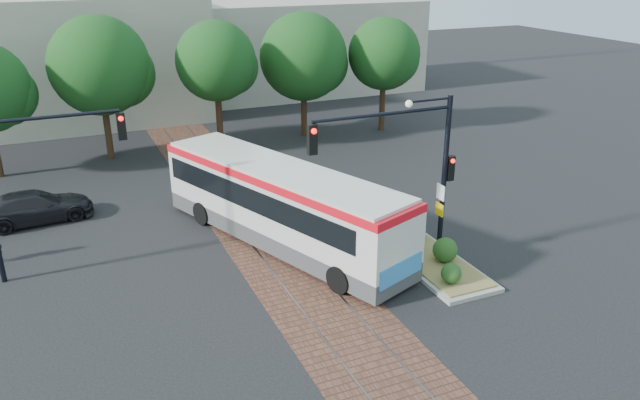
{
  "coord_description": "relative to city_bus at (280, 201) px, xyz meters",
  "views": [
    {
      "loc": [
        -7.09,
        -17.81,
        10.69
      ],
      "look_at": [
        1.97,
        2.88,
        1.6
      ],
      "focal_mm": 35.0,
      "sensor_mm": 36.0,
      "label": 1
    }
  ],
  "objects": [
    {
      "name": "signal_pole_main",
      "position": [
        3.48,
        -3.83,
        2.41
      ],
      "size": [
        5.49,
        0.46,
        6.0
      ],
      "color": "black",
      "rests_on": "ground"
    },
    {
      "name": "city_bus",
      "position": [
        0.0,
        0.0,
        0.0
      ],
      "size": [
        6.52,
        11.82,
        3.14
      ],
      "rotation": [
        0.0,
        0.0,
        0.37
      ],
      "color": "#424244",
      "rests_on": "ground"
    },
    {
      "name": "trackbed",
      "position": [
        -0.38,
        0.98,
        -1.74
      ],
      "size": [
        3.6,
        40.0,
        0.02
      ],
      "color": "brown",
      "rests_on": "ground"
    },
    {
      "name": "traffic_island",
      "position": [
        4.44,
        -3.92,
        -1.42
      ],
      "size": [
        2.2,
        5.2,
        1.13
      ],
      "color": "gray",
      "rests_on": "ground"
    },
    {
      "name": "ground",
      "position": [
        -0.38,
        -3.02,
        -1.75
      ],
      "size": [
        120.0,
        120.0,
        0.0
      ],
      "primitive_type": "plane",
      "color": "black",
      "rests_on": "ground"
    },
    {
      "name": "signal_pole_left",
      "position": [
        -8.75,
        0.97,
        2.11
      ],
      "size": [
        4.99,
        0.34,
        6.0
      ],
      "color": "black",
      "rests_on": "ground"
    },
    {
      "name": "parked_car",
      "position": [
        -8.75,
        6.08,
        -1.08
      ],
      "size": [
        4.76,
        2.32,
        1.33
      ],
      "primitive_type": "imported",
      "rotation": [
        0.0,
        0.0,
        1.67
      ],
      "color": "black",
      "rests_on": "ground"
    },
    {
      "name": "tree_row",
      "position": [
        0.83,
        13.4,
        3.1
      ],
      "size": [
        26.4,
        5.6,
        7.67
      ],
      "color": "#382314",
      "rests_on": "ground"
    },
    {
      "name": "warehouses",
      "position": [
        -0.91,
        25.73,
        2.06
      ],
      "size": [
        40.0,
        13.0,
        8.0
      ],
      "color": "#ADA899",
      "rests_on": "ground"
    }
  ]
}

